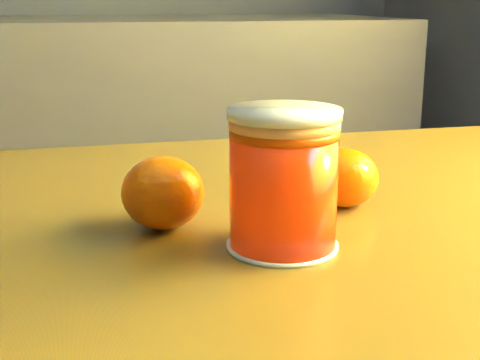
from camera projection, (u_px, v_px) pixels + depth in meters
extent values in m
cube|color=brown|center=(303.00, 254.00, 0.54)|extent=(1.03, 0.73, 0.04)
cylinder|color=red|center=(283.00, 189.00, 0.48)|extent=(0.08, 0.08, 0.09)
cylinder|color=#F9A665|center=(284.00, 123.00, 0.47)|extent=(0.08, 0.08, 0.01)
cylinder|color=silver|center=(285.00, 115.00, 0.47)|extent=(0.08, 0.08, 0.01)
ellipsoid|color=#E65E04|center=(163.00, 193.00, 0.53)|extent=(0.09, 0.09, 0.06)
ellipsoid|color=#E65E04|center=(345.00, 177.00, 0.59)|extent=(0.07, 0.07, 0.05)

